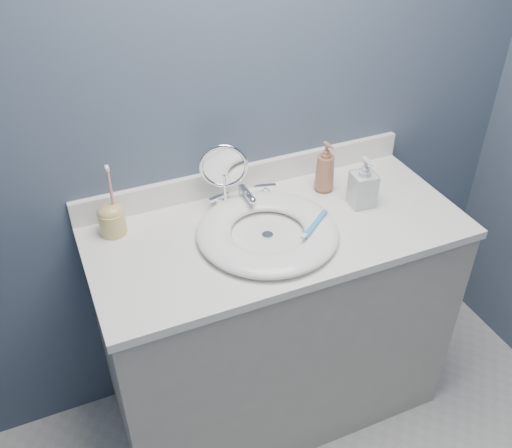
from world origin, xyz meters
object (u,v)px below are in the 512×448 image
toothbrush_holder (112,218)px  soap_bottle_clear (364,182)px  soap_bottle_amber (325,167)px  makeup_mirror (224,173)px

toothbrush_holder → soap_bottle_clear: bearing=-12.1°
soap_bottle_amber → soap_bottle_clear: bearing=-65.0°
soap_bottle_clear → soap_bottle_amber: bearing=125.1°
makeup_mirror → soap_bottle_amber: makeup_mirror is taller
makeup_mirror → toothbrush_holder: 0.39m
soap_bottle_amber → soap_bottle_clear: soap_bottle_amber is taller
makeup_mirror → soap_bottle_clear: 0.47m
soap_bottle_clear → toothbrush_holder: 0.83m
makeup_mirror → toothbrush_holder: size_ratio=0.97×
soap_bottle_clear → makeup_mirror: bearing=163.9°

